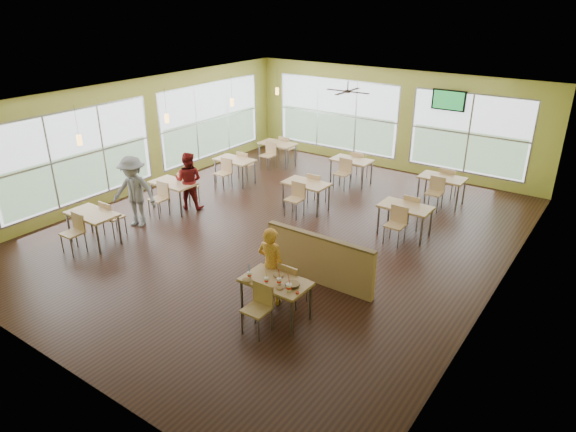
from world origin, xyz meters
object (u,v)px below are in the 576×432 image
object	(u,v)px
half_wall_divider	(319,259)
food_basket	(292,285)
man_plaid	(271,265)
main_table	(276,286)

from	to	relation	value
half_wall_divider	food_basket	bearing A→B (deg)	-76.34
half_wall_divider	man_plaid	bearing A→B (deg)	-109.04
man_plaid	food_basket	size ratio (longest dim) A/B	5.82
half_wall_divider	food_basket	xyz separation A→B (m)	(0.35, -1.44, 0.26)
main_table	half_wall_divider	distance (m)	1.45
half_wall_divider	food_basket	distance (m)	1.51
half_wall_divider	man_plaid	world-z (taller)	man_plaid
half_wall_divider	man_plaid	xyz separation A→B (m)	(-0.37, -1.08, 0.24)
man_plaid	food_basket	world-z (taller)	man_plaid
man_plaid	food_basket	distance (m)	0.81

